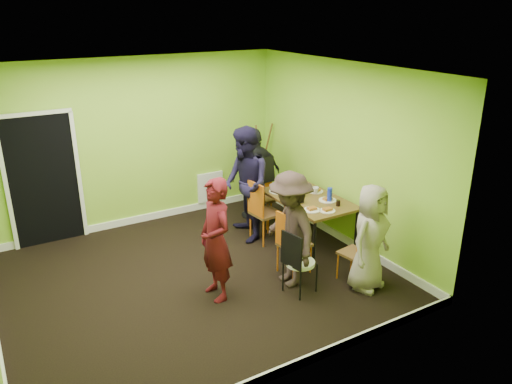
{
  "coord_description": "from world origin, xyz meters",
  "views": [
    {
      "loc": [
        -2.36,
        -5.63,
        3.54
      ],
      "look_at": [
        0.97,
        0.0,
        1.08
      ],
      "focal_mm": 35.0,
      "sensor_mm": 36.0,
      "label": 1
    }
  ],
  "objects_px": {
    "chair_left_near": "(291,240)",
    "person_left_far": "(245,185)",
    "chair_front_end": "(359,250)",
    "chair_bentwood": "(297,260)",
    "orange_bottle": "(296,194)",
    "person_back_end": "(255,174)",
    "dining_table": "(308,201)",
    "person_front_end": "(370,238)",
    "chair_back_end": "(263,177)",
    "person_left_near": "(290,230)",
    "blue_bottle": "(330,195)",
    "person_standing": "(216,240)",
    "chair_left_far": "(262,208)",
    "easel": "(256,165)",
    "thermos": "(303,190)"
  },
  "relations": [
    {
      "from": "chair_left_far",
      "to": "chair_front_end",
      "type": "distance_m",
      "value": 1.78
    },
    {
      "from": "chair_left_near",
      "to": "easel",
      "type": "distance_m",
      "value": 2.75
    },
    {
      "from": "blue_bottle",
      "to": "person_left_near",
      "type": "bearing_deg",
      "value": -151.99
    },
    {
      "from": "chair_front_end",
      "to": "person_standing",
      "type": "distance_m",
      "value": 1.94
    },
    {
      "from": "person_front_end",
      "to": "chair_left_near",
      "type": "bearing_deg",
      "value": 112.67
    },
    {
      "from": "chair_left_far",
      "to": "chair_left_near",
      "type": "relative_size",
      "value": 1.09
    },
    {
      "from": "person_front_end",
      "to": "person_standing",
      "type": "bearing_deg",
      "value": 138.31
    },
    {
      "from": "chair_left_near",
      "to": "blue_bottle",
      "type": "height_order",
      "value": "blue_bottle"
    },
    {
      "from": "blue_bottle",
      "to": "person_standing",
      "type": "xyz_separation_m",
      "value": [
        -2.11,
        -0.4,
        -0.06
      ]
    },
    {
      "from": "thermos",
      "to": "person_front_end",
      "type": "bearing_deg",
      "value": -92.8
    },
    {
      "from": "blue_bottle",
      "to": "orange_bottle",
      "type": "bearing_deg",
      "value": 124.54
    },
    {
      "from": "person_left_far",
      "to": "chair_left_near",
      "type": "bearing_deg",
      "value": 10.94
    },
    {
      "from": "chair_left_far",
      "to": "person_left_far",
      "type": "distance_m",
      "value": 0.45
    },
    {
      "from": "dining_table",
      "to": "chair_left_near",
      "type": "bearing_deg",
      "value": -139.28
    },
    {
      "from": "person_left_far",
      "to": "person_left_near",
      "type": "height_order",
      "value": "person_left_far"
    },
    {
      "from": "chair_bentwood",
      "to": "orange_bottle",
      "type": "relative_size",
      "value": 10.91
    },
    {
      "from": "person_left_near",
      "to": "dining_table",
      "type": "bearing_deg",
      "value": 138.47
    },
    {
      "from": "easel",
      "to": "chair_back_end",
      "type": "bearing_deg",
      "value": -112.48
    },
    {
      "from": "person_standing",
      "to": "person_front_end",
      "type": "bearing_deg",
      "value": 64.53
    },
    {
      "from": "dining_table",
      "to": "person_left_near",
      "type": "relative_size",
      "value": 0.95
    },
    {
      "from": "chair_left_near",
      "to": "chair_bentwood",
      "type": "relative_size",
      "value": 1.05
    },
    {
      "from": "chair_left_far",
      "to": "person_left_far",
      "type": "xyz_separation_m",
      "value": [
        -0.15,
        0.25,
        0.35
      ]
    },
    {
      "from": "chair_back_end",
      "to": "chair_bentwood",
      "type": "relative_size",
      "value": 1.27
    },
    {
      "from": "chair_bentwood",
      "to": "easel",
      "type": "xyz_separation_m",
      "value": [
        1.17,
        3.02,
        0.27
      ]
    },
    {
      "from": "chair_left_near",
      "to": "person_left_far",
      "type": "bearing_deg",
      "value": 169.58
    },
    {
      "from": "chair_left_far",
      "to": "chair_front_end",
      "type": "bearing_deg",
      "value": 11.16
    },
    {
      "from": "dining_table",
      "to": "person_front_end",
      "type": "relative_size",
      "value": 1.04
    },
    {
      "from": "chair_left_near",
      "to": "person_back_end",
      "type": "height_order",
      "value": "person_back_end"
    },
    {
      "from": "dining_table",
      "to": "person_left_far",
      "type": "bearing_deg",
      "value": 140.29
    },
    {
      "from": "dining_table",
      "to": "chair_left_far",
      "type": "bearing_deg",
      "value": 147.63
    },
    {
      "from": "chair_left_near",
      "to": "person_left_far",
      "type": "xyz_separation_m",
      "value": [
        0.04,
        1.32,
        0.39
      ]
    },
    {
      "from": "person_standing",
      "to": "person_front_end",
      "type": "relative_size",
      "value": 1.11
    },
    {
      "from": "chair_left_far",
      "to": "blue_bottle",
      "type": "bearing_deg",
      "value": 44.92
    },
    {
      "from": "chair_left_far",
      "to": "person_left_far",
      "type": "height_order",
      "value": "person_left_far"
    },
    {
      "from": "chair_left_far",
      "to": "chair_front_end",
      "type": "xyz_separation_m",
      "value": [
        0.48,
        -1.71,
        -0.09
      ]
    },
    {
      "from": "chair_left_far",
      "to": "easel",
      "type": "xyz_separation_m",
      "value": [
        0.77,
        1.49,
        0.19
      ]
    },
    {
      "from": "person_back_end",
      "to": "person_front_end",
      "type": "xyz_separation_m",
      "value": [
        0.09,
        -2.75,
        -0.08
      ]
    },
    {
      "from": "chair_left_near",
      "to": "orange_bottle",
      "type": "relative_size",
      "value": 11.44
    },
    {
      "from": "orange_bottle",
      "to": "person_back_end",
      "type": "height_order",
      "value": "person_back_end"
    },
    {
      "from": "person_left_near",
      "to": "person_back_end",
      "type": "relative_size",
      "value": 0.98
    },
    {
      "from": "dining_table",
      "to": "chair_front_end",
      "type": "bearing_deg",
      "value": -95.5
    },
    {
      "from": "chair_bentwood",
      "to": "person_standing",
      "type": "relative_size",
      "value": 0.55
    },
    {
      "from": "person_left_far",
      "to": "thermos",
      "type": "bearing_deg",
      "value": 65.66
    },
    {
      "from": "orange_bottle",
      "to": "blue_bottle",
      "type": "bearing_deg",
      "value": -55.46
    },
    {
      "from": "blue_bottle",
      "to": "person_front_end",
      "type": "bearing_deg",
      "value": -103.75
    },
    {
      "from": "person_front_end",
      "to": "blue_bottle",
      "type": "bearing_deg",
      "value": 58.68
    },
    {
      "from": "chair_back_end",
      "to": "chair_front_end",
      "type": "xyz_separation_m",
      "value": [
        0.03,
        -2.43,
        -0.31
      ]
    },
    {
      "from": "chair_front_end",
      "to": "chair_bentwood",
      "type": "distance_m",
      "value": 0.9
    },
    {
      "from": "orange_bottle",
      "to": "person_standing",
      "type": "height_order",
      "value": "person_standing"
    },
    {
      "from": "easel",
      "to": "person_standing",
      "type": "relative_size",
      "value": 0.95
    }
  ]
}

